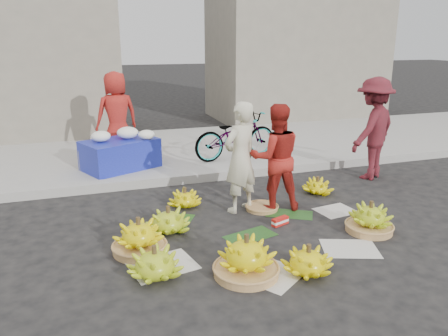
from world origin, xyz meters
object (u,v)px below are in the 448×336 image
object	(u,v)px
banana_bunch_0	(139,237)
bicycle	(236,135)
vendor_cream	(240,158)
flower_table	(121,152)
banana_bunch_4	(370,219)

from	to	relation	value
banana_bunch_0	bicycle	size ratio (longest dim) A/B	0.35
vendor_cream	flower_table	bearing A→B (deg)	-82.93
flower_table	bicycle	xyz separation A→B (m)	(2.23, 0.01, 0.16)
banana_bunch_4	flower_table	bearing A→B (deg)	128.17
vendor_cream	bicycle	size ratio (longest dim) A/B	0.90
banana_bunch_0	flower_table	size ratio (longest dim) A/B	0.42
banana_bunch_0	vendor_cream	world-z (taller)	vendor_cream
banana_bunch_0	vendor_cream	xyz separation A→B (m)	(1.57, 0.85, 0.61)
vendor_cream	bicycle	xyz separation A→B (m)	(0.78, 2.35, -0.21)
banana_bunch_0	banana_bunch_4	bearing A→B (deg)	-7.13
vendor_cream	flower_table	world-z (taller)	vendor_cream
banana_bunch_4	vendor_cream	bearing A→B (deg)	137.81
flower_table	bicycle	distance (m)	2.24
banana_bunch_0	flower_table	bearing A→B (deg)	87.98
banana_bunch_0	bicycle	distance (m)	3.99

